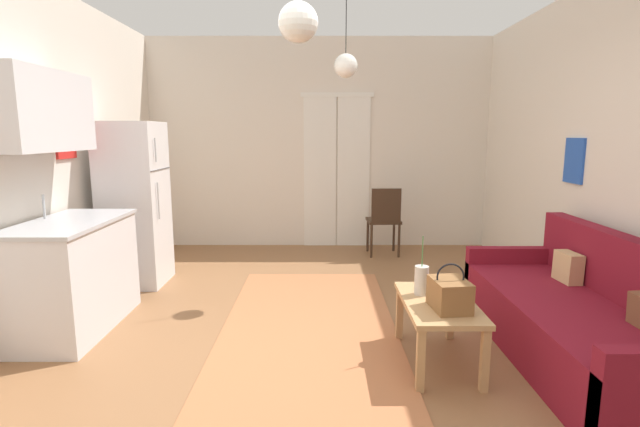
% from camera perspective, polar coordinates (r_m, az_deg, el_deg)
% --- Properties ---
extents(ground_plane, '(5.30, 7.63, 0.10)m').
position_cam_1_polar(ground_plane, '(3.54, -0.31, -18.06)').
color(ground_plane, '#8E603D').
extents(wall_back, '(4.90, 0.13, 2.89)m').
position_cam_1_polar(wall_back, '(6.70, -0.14, 8.28)').
color(wall_back, silver).
rests_on(wall_back, ground_plane).
extents(area_rug, '(1.43, 2.89, 0.01)m').
position_cam_1_polar(area_rug, '(4.07, -1.41, -13.39)').
color(area_rug, '#B26B42').
rests_on(area_rug, ground_plane).
extents(couch, '(0.87, 2.16, 0.89)m').
position_cam_1_polar(couch, '(3.91, 29.19, -11.37)').
color(couch, maroon).
rests_on(couch, ground_plane).
extents(coffee_table, '(0.48, 0.86, 0.45)m').
position_cam_1_polar(coffee_table, '(3.45, 14.03, -11.28)').
color(coffee_table, tan).
rests_on(coffee_table, ground_plane).
extents(bamboo_vase, '(0.10, 0.10, 0.43)m').
position_cam_1_polar(bamboo_vase, '(3.50, 12.08, -7.88)').
color(bamboo_vase, beige).
rests_on(bamboo_vase, coffee_table).
extents(handbag, '(0.25, 0.31, 0.31)m').
position_cam_1_polar(handbag, '(3.26, 15.32, -9.37)').
color(handbag, brown).
rests_on(handbag, coffee_table).
extents(refrigerator, '(0.61, 0.61, 1.72)m').
position_cam_1_polar(refrigerator, '(5.34, -21.59, 1.03)').
color(refrigerator, white).
rests_on(refrigerator, ground_plane).
extents(kitchen_counter, '(0.63, 1.22, 2.08)m').
position_cam_1_polar(kitchen_counter, '(4.32, -28.47, -2.43)').
color(kitchen_counter, silver).
rests_on(kitchen_counter, ground_plane).
extents(accent_chair, '(0.44, 0.42, 0.91)m').
position_cam_1_polar(accent_chair, '(6.21, 7.70, -0.47)').
color(accent_chair, '#382619').
rests_on(accent_chair, ground_plane).
extents(pendant_lamp_near, '(0.23, 0.23, 0.78)m').
position_cam_1_polar(pendant_lamp_near, '(2.92, -2.75, 22.12)').
color(pendant_lamp_near, black).
extents(pendant_lamp_far, '(0.23, 0.23, 0.77)m').
position_cam_1_polar(pendant_lamp_far, '(4.75, 3.04, 17.43)').
color(pendant_lamp_far, black).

